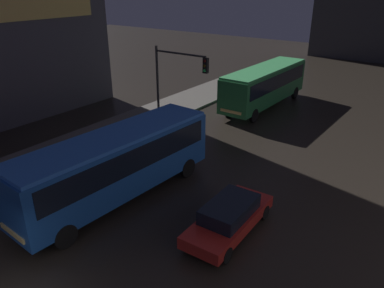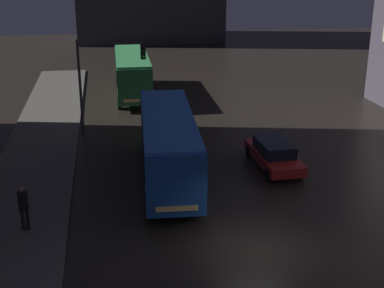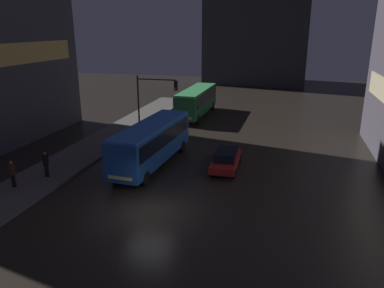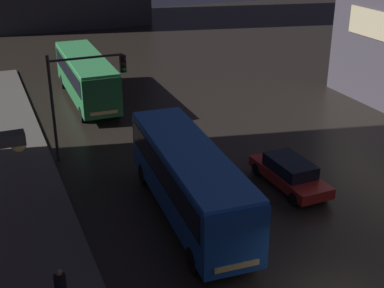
{
  "view_description": "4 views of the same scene",
  "coord_description": "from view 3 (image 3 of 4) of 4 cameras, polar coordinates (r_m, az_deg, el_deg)",
  "views": [
    {
      "loc": [
        9.27,
        -3.22,
        9.51
      ],
      "look_at": [
        -0.65,
        10.58,
        2.06
      ],
      "focal_mm": 35.0,
      "sensor_mm": 36.0,
      "label": 1
    },
    {
      "loc": [
        -5.22,
        -16.6,
        10.3
      ],
      "look_at": [
        -1.43,
        6.33,
        2.08
      ],
      "focal_mm": 50.0,
      "sensor_mm": 36.0,
      "label": 2
    },
    {
      "loc": [
        7.2,
        -18.0,
        10.11
      ],
      "look_at": [
        0.08,
        9.49,
        1.2
      ],
      "focal_mm": 35.0,
      "sensor_mm": 36.0,
      "label": 3
    },
    {
      "loc": [
        -10.0,
        -11.36,
        12.22
      ],
      "look_at": [
        -0.73,
        10.99,
        1.65
      ],
      "focal_mm": 50.0,
      "sensor_mm": 36.0,
      "label": 4
    }
  ],
  "objects": [
    {
      "name": "car_taxi",
      "position": [
        27.93,
        5.21,
        -2.29
      ],
      "size": [
        1.92,
        4.77,
        1.4
      ],
      "rotation": [
        0.0,
        0.0,
        3.17
      ],
      "color": "maroon",
      "rests_on": "ground"
    },
    {
      "name": "bus_far",
      "position": [
        44.13,
        0.71,
        6.81
      ],
      "size": [
        2.65,
        10.45,
        3.23
      ],
      "rotation": [
        0.0,
        0.0,
        3.12
      ],
      "color": "#236B38",
      "rests_on": "ground"
    },
    {
      "name": "building_far_backdrop",
      "position": [
        72.79,
        9.98,
        19.14
      ],
      "size": [
        18.07,
        12.0,
        25.22
      ],
      "color": "#2D2D33",
      "rests_on": "ground"
    },
    {
      "name": "ground_plane",
      "position": [
        21.87,
        -6.56,
        -10.25
      ],
      "size": [
        120.0,
        120.0,
        0.0
      ],
      "primitive_type": "plane",
      "color": "black"
    },
    {
      "name": "bus_near",
      "position": [
        28.17,
        -6.13,
        0.6
      ],
      "size": [
        3.0,
        10.34,
        3.26
      ],
      "rotation": [
        0.0,
        0.0,
        3.08
      ],
      "color": "#194793",
      "rests_on": "ground"
    },
    {
      "name": "pedestrian_mid",
      "position": [
        27.62,
        -21.41,
        -2.54
      ],
      "size": [
        0.54,
        0.54,
        1.83
      ],
      "rotation": [
        0.0,
        0.0,
        4.1
      ],
      "color": "black",
      "rests_on": "sidewalk_left"
    },
    {
      "name": "traffic_light_main",
      "position": [
        35.91,
        -6.04,
        7.45
      ],
      "size": [
        4.03,
        0.35,
        5.72
      ],
      "color": "#2D2D2D",
      "rests_on": "ground"
    },
    {
      "name": "sidewalk_left",
      "position": [
        33.87,
        -14.82,
        -0.41
      ],
      "size": [
        4.0,
        48.0,
        0.15
      ],
      "color": "#56514C",
      "rests_on": "ground"
    },
    {
      "name": "pedestrian_near",
      "position": [
        26.74,
        -25.71,
        -3.83
      ],
      "size": [
        0.48,
        0.48,
        1.8
      ],
      "rotation": [
        0.0,
        0.0,
        5.24
      ],
      "color": "black",
      "rests_on": "sidewalk_left"
    }
  ]
}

